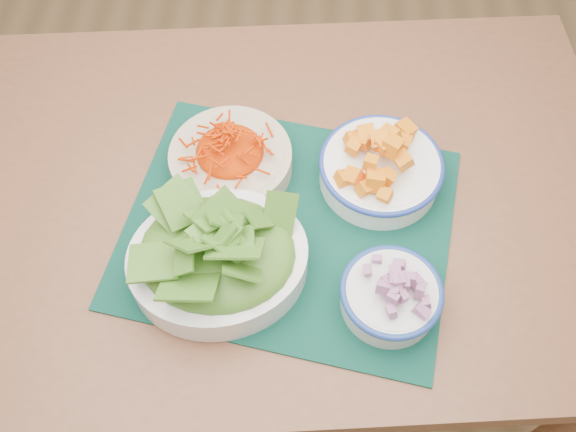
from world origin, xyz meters
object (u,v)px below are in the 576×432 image
(carrot_bowl, at_px, (230,155))
(squash_bowl, at_px, (382,164))
(placemat, at_px, (288,226))
(lettuce_bowl, at_px, (217,255))
(table, at_px, (275,220))
(onion_bowl, at_px, (391,294))

(carrot_bowl, distance_m, squash_bowl, 0.25)
(placemat, distance_m, lettuce_bowl, 0.15)
(table, height_order, carrot_bowl, carrot_bowl)
(table, height_order, squash_bowl, squash_bowl)
(squash_bowl, xyz_separation_m, lettuce_bowl, (-0.25, -0.19, 0.01))
(table, relative_size, onion_bowl, 6.73)
(table, bearing_deg, placemat, -75.40)
(squash_bowl, distance_m, lettuce_bowl, 0.31)
(squash_bowl, bearing_deg, table, -171.13)
(table, height_order, placemat, placemat)
(table, xyz_separation_m, onion_bowl, (0.19, -0.20, 0.14))
(table, distance_m, squash_bowl, 0.23)
(placemat, bearing_deg, table, 120.87)
(onion_bowl, bearing_deg, table, 132.72)
(placemat, bearing_deg, onion_bowl, -29.10)
(placemat, relative_size, onion_bowl, 2.74)
(placemat, distance_m, onion_bowl, 0.21)
(placemat, bearing_deg, squash_bowl, 43.79)
(onion_bowl, bearing_deg, carrot_bowl, 137.74)
(placemat, xyz_separation_m, carrot_bowl, (-0.10, 0.11, 0.04))
(carrot_bowl, relative_size, onion_bowl, 1.18)
(table, distance_m, placemat, 0.13)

